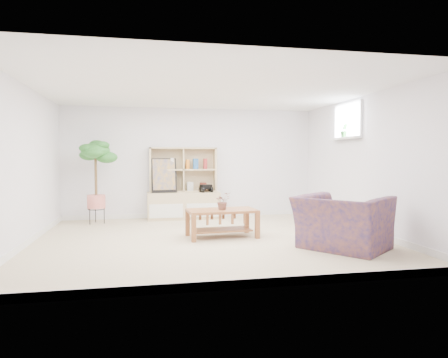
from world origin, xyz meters
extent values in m
cube|color=#C2AA8B|center=(0.00, 0.00, 0.00)|extent=(5.50, 5.00, 0.01)
cube|color=white|center=(0.00, 0.00, 2.40)|extent=(5.50, 5.00, 0.01)
cube|color=white|center=(0.00, 2.50, 1.20)|extent=(5.50, 0.01, 2.40)
cube|color=white|center=(0.00, -2.50, 1.20)|extent=(5.50, 0.01, 2.40)
cube|color=white|center=(-2.75, 0.00, 1.20)|extent=(0.01, 5.00, 2.40)
cube|color=white|center=(2.75, 0.00, 1.20)|extent=(0.01, 5.00, 2.40)
cube|color=white|center=(2.67, 0.60, 1.68)|extent=(0.14, 1.00, 0.04)
imported|color=#227225|center=(0.24, 0.11, 0.60)|extent=(0.33, 0.31, 0.28)
imported|color=navy|center=(1.77, -1.07, 0.44)|extent=(1.54, 1.57, 0.88)
imported|color=#266829|center=(2.67, 0.63, 1.83)|extent=(0.17, 0.16, 0.25)
camera|label=1|loc=(-1.00, -6.31, 1.31)|focal=32.00mm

